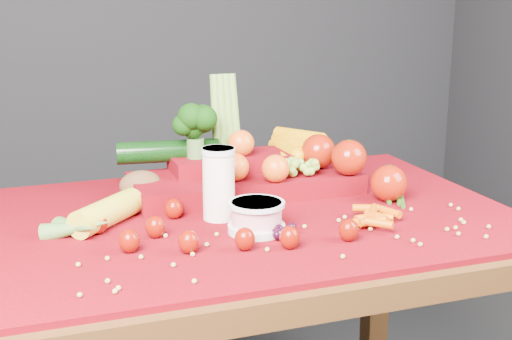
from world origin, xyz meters
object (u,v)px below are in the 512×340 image
object	(u,v)px
table	(259,259)
produce_mound	(256,167)
yogurt_bowl	(257,216)
milk_glass	(219,181)

from	to	relation	value
table	produce_mound	size ratio (longest dim) A/B	1.83
yogurt_bowl	produce_mound	distance (m)	0.28
produce_mound	milk_glass	bearing A→B (deg)	-130.22
table	yogurt_bowl	size ratio (longest dim) A/B	9.74
table	produce_mound	world-z (taller)	produce_mound
table	milk_glass	distance (m)	0.21
milk_glass	yogurt_bowl	xyz separation A→B (m)	(0.05, -0.10, -0.05)
table	milk_glass	size ratio (longest dim) A/B	7.34
table	yogurt_bowl	bearing A→B (deg)	-112.29
table	yogurt_bowl	distance (m)	0.19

